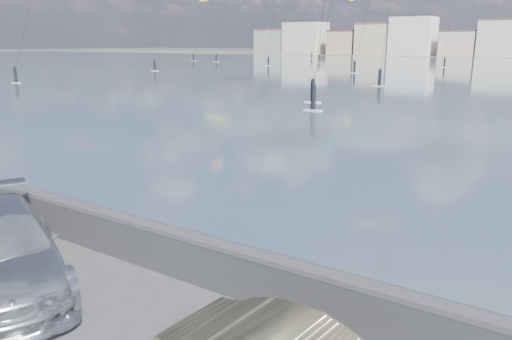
# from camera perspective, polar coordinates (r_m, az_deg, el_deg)

# --- Properties ---
(ground) EXTENTS (700.00, 700.00, 0.00)m
(ground) POSITION_cam_1_polar(r_m,az_deg,el_deg) (9.39, -19.98, -17.45)
(ground) COLOR #333335
(ground) RESTS_ON ground
(seawall) EXTENTS (400.00, 0.36, 1.08)m
(seawall) POSITION_cam_1_polar(r_m,az_deg,el_deg) (10.70, -8.47, -9.13)
(seawall) COLOR #28282B
(seawall) RESTS_ON ground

